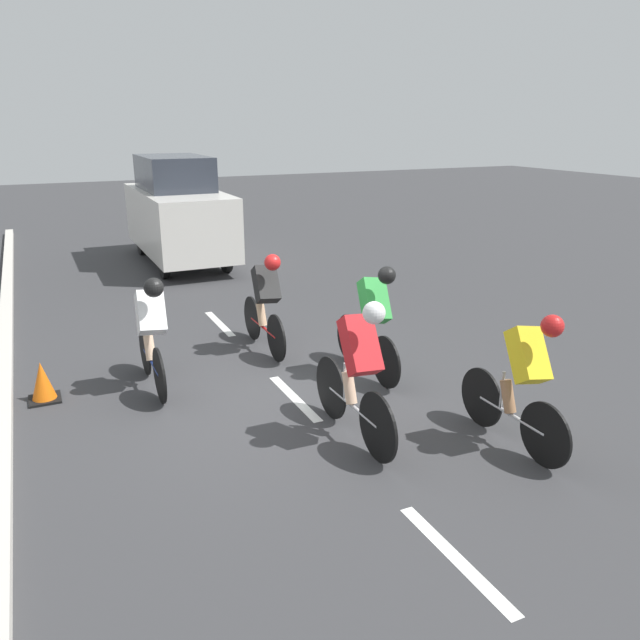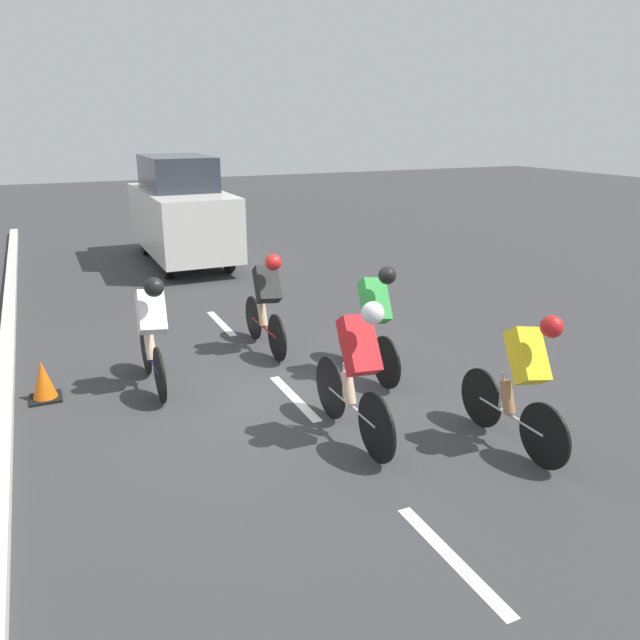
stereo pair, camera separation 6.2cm
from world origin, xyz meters
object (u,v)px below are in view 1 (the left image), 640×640
at_px(cyclist_white, 151,330).
at_px(support_car, 178,212).
at_px(cyclist_black, 266,299).
at_px(traffic_cone, 43,382).
at_px(cyclist_green, 372,318).
at_px(cyclist_yellow, 523,376).
at_px(cyclist_red, 358,367).

relative_size(cyclist_white, support_car, 0.38).
relative_size(cyclist_black, traffic_cone, 3.44).
distance_m(cyclist_green, support_car, 7.90).
height_order(cyclist_yellow, traffic_cone, cyclist_yellow).
height_order(cyclist_green, support_car, support_car).
relative_size(cyclist_red, cyclist_yellow, 1.09).
relative_size(cyclist_red, traffic_cone, 3.58).
bearing_deg(support_car, cyclist_white, 74.49).
bearing_deg(cyclist_red, cyclist_yellow, 149.96).
relative_size(cyclist_white, traffic_cone, 3.34).
bearing_deg(cyclist_red, cyclist_black, -91.40).
bearing_deg(cyclist_yellow, support_car, -83.71).
bearing_deg(cyclist_white, support_car, -105.51).
height_order(cyclist_white, traffic_cone, cyclist_white).
height_order(cyclist_black, traffic_cone, cyclist_black).
bearing_deg(cyclist_red, support_car, -91.90).
bearing_deg(cyclist_green, traffic_cone, -14.04).
bearing_deg(support_car, cyclist_yellow, 96.29).
bearing_deg(cyclist_green, cyclist_white, -15.61).
distance_m(cyclist_green, traffic_cone, 4.11).
height_order(cyclist_yellow, support_car, support_car).
bearing_deg(cyclist_white, traffic_cone, -10.69).
bearing_deg(cyclist_green, support_car, -85.00).
bearing_deg(cyclist_yellow, cyclist_black, -69.98).
relative_size(cyclist_white, cyclist_green, 0.99).
bearing_deg(cyclist_black, cyclist_green, 122.80).
height_order(cyclist_black, cyclist_white, cyclist_white).
xyz_separation_m(cyclist_black, support_car, (-0.24, -6.42, 0.42)).
xyz_separation_m(cyclist_green, support_car, (0.69, -7.86, 0.40)).
distance_m(cyclist_red, support_car, 9.33).
relative_size(cyclist_red, cyclist_green, 1.06).
xyz_separation_m(cyclist_yellow, cyclist_green, (0.43, -2.29, 0.02)).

